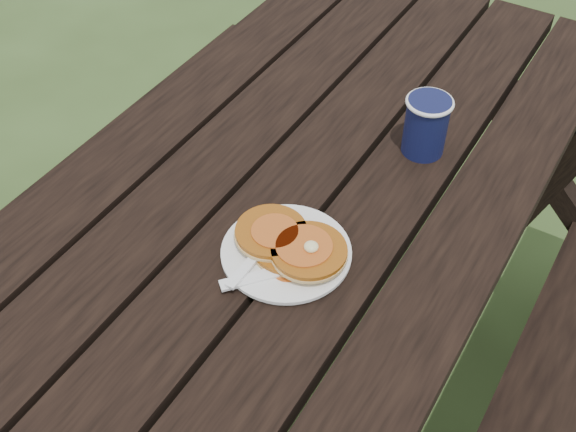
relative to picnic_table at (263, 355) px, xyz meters
The scene contains 6 objects.
picnic_table is the anchor object (origin of this frame).
plate 0.40m from the picnic_table, 23.95° to the right, with size 0.20×0.20×0.01m, color white.
pancake_stack 0.42m from the picnic_table, 19.37° to the right, with size 0.19×0.12×0.04m.
knife 0.41m from the picnic_table, 41.34° to the right, with size 0.02×0.18×0.01m, color white.
fork 0.41m from the picnic_table, 63.02° to the right, with size 0.03×0.16×0.01m, color white, non-canonical shape.
coffee_cup 0.56m from the picnic_table, 63.33° to the left, with size 0.08×0.08×0.11m.
Camera 1 is at (0.46, -0.67, 1.60)m, focal length 45.00 mm.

